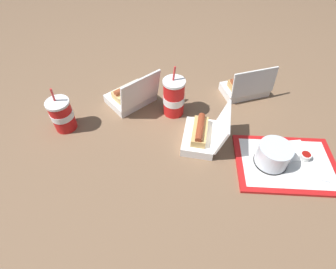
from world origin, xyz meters
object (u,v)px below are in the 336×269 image
Objects in this scene: clamshell_hotdog_center at (131,95)px; plastic_fork at (313,177)px; food_tray at (286,164)px; soda_cup_right at (62,115)px; cake_container at (273,155)px; clamshell_hotdog_left at (202,135)px; clamshell_hotdog_corner at (246,87)px; ketchup_cup at (305,156)px; soda_cup_back at (175,97)px.

plastic_fork is at bearing 144.05° from clamshell_hotdog_center.
food_tray is 0.90m from soda_cup_right.
clamshell_hotdog_center is at bearing -34.56° from food_tray.
food_tray is 0.08m from cake_container.
cake_container is at bearing 162.43° from soda_cup_right.
clamshell_hotdog_corner is (-0.25, -0.28, 0.00)m from clamshell_hotdog_left.
clamshell_hotdog_left is at bearing -18.29° from ketchup_cup.
cake_container is at bearing 142.97° from clamshell_hotdog_center.
clamshell_hotdog_center reaches higher than cake_container.
ketchup_cup is at bearing 106.05° from clamshell_hotdog_corner.
soda_cup_right is (0.79, -0.25, 0.02)m from cake_container.
clamshell_hotdog_center reaches higher than food_tray.
plastic_fork reaches higher than food_tray.
clamshell_hotdog_center reaches higher than ketchup_cup.
clamshell_hotdog_center is 1.33× the size of soda_cup_right.
food_tray is 0.43m from clamshell_hotdog_corner.
soda_cup_right reaches higher than food_tray.
food_tray is 0.10m from plastic_fork.
food_tray is at bearing 163.12° from soda_cup_right.
plastic_fork is 0.51m from clamshell_hotdog_corner.
ketchup_cup is 0.15× the size of clamshell_hotdog_center.
clamshell_hotdog_corner is 0.83m from soda_cup_right.
clamshell_hotdog_corner is at bearing -131.75° from clamshell_hotdog_left.
ketchup_cup is at bearing 165.29° from soda_cup_right.
soda_cup_right is 0.87× the size of soda_cup_back.
soda_cup_back is (0.09, -0.18, 0.04)m from clamshell_hotdog_left.
food_tray is 1.51× the size of clamshell_hotdog_center.
cake_container is at bearing 87.68° from clamshell_hotdog_corner.
cake_container is 0.14m from ketchup_cup.
clamshell_hotdog_corner is at bearing -92.32° from cake_container.
food_tray is 10.02× the size of ketchup_cup.
cake_container is 0.27m from clamshell_hotdog_left.
cake_container reaches higher than food_tray.
soda_cup_right is at bearing -12.25° from clamshell_hotdog_left.
soda_cup_right reaches higher than clamshell_hotdog_center.
clamshell_hotdog_center is at bearing -30.44° from ketchup_cup.
soda_cup_back reaches higher than plastic_fork.
cake_container is at bearing -7.42° from food_tray.
soda_cup_back reaches higher than clamshell_hotdog_corner.
soda_cup_back is at bearing -33.16° from ketchup_cup.
plastic_fork is at bearing 148.72° from cake_container.
clamshell_hotdog_corner is at bearing -84.05° from food_tray.
clamshell_hotdog_center reaches higher than plastic_fork.
plastic_fork is 0.41× the size of clamshell_hotdog_center.
soda_cup_back reaches higher than clamshell_hotdog_center.
cake_container is 1.11× the size of plastic_fork.
soda_cup_back is at bearing -43.33° from cake_container.
food_tray is 1.73× the size of soda_cup_back.
soda_cup_right is (0.81, 0.16, 0.03)m from clamshell_hotdog_corner.
plastic_fork is 0.60m from soda_cup_back.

